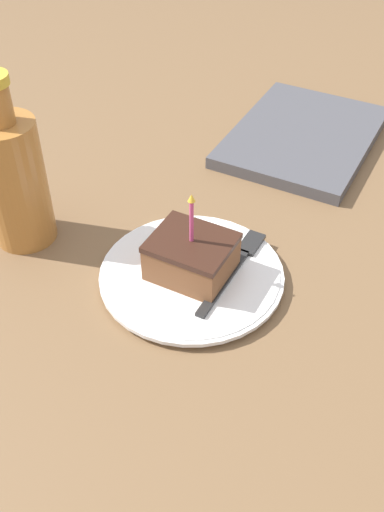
% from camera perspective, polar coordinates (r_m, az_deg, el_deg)
% --- Properties ---
extents(ground_plane, '(2.40, 2.40, 0.04)m').
position_cam_1_polar(ground_plane, '(0.78, -0.40, -3.19)').
color(ground_plane, brown).
rests_on(ground_plane, ground).
extents(plate, '(0.23, 0.23, 0.01)m').
position_cam_1_polar(plate, '(0.76, 0.00, -1.81)').
color(plate, white).
rests_on(plate, ground_plane).
extents(cake_slice, '(0.08, 0.10, 0.12)m').
position_cam_1_polar(cake_slice, '(0.74, -0.00, 0.04)').
color(cake_slice, brown).
rests_on(cake_slice, plate).
extents(fork, '(0.17, 0.02, 0.00)m').
position_cam_1_polar(fork, '(0.76, 4.08, -0.99)').
color(fork, '#262626').
rests_on(fork, plate).
extents(bottle, '(0.08, 0.08, 0.24)m').
position_cam_1_polar(bottle, '(0.81, -16.61, 7.13)').
color(bottle, '#B27233').
rests_on(bottle, ground_plane).
extents(marble_board, '(0.30, 0.22, 0.02)m').
position_cam_1_polar(marble_board, '(1.05, 10.55, 11.12)').
color(marble_board, '#4C4C51').
rests_on(marble_board, ground_plane).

